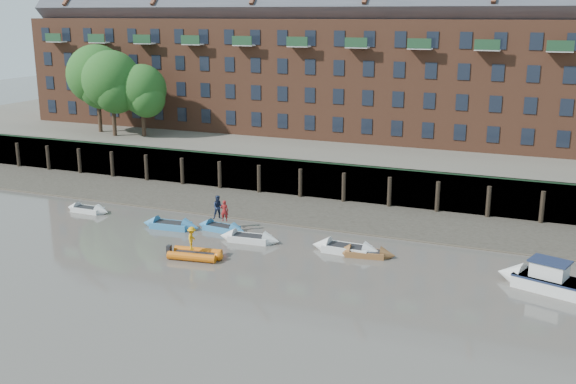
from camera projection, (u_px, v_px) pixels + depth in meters
The scene contains 18 objects.
ground at pixel (196, 292), 39.30m from camera, with size 220.00×220.00×0.00m, color #58534C.
foreshore at pixel (306, 211), 55.37m from camera, with size 110.00×8.00×0.50m, color #3D382F.
mud_band at pixel (291, 223), 52.34m from camera, with size 110.00×1.60×0.10m, color #4C4336.
river_wall at pixel (324, 181), 58.88m from camera, with size 110.00×1.23×3.30m.
bank_terrace at pixel (367, 152), 71.04m from camera, with size 110.00×28.00×3.20m, color #5E594D.
apartment_terrace at pixel (373, 43), 69.04m from camera, with size 80.60×15.56×20.98m.
tree_cluster at pixel (112, 80), 70.86m from camera, with size 11.76×7.74×9.40m.
rowboat_0 at pixel (88, 210), 55.10m from camera, with size 4.04×1.18×1.17m.
rowboat_2 at pixel (171, 225), 50.95m from camera, with size 4.72×1.73×1.34m.
rowboat_3 at pixel (221, 228), 50.36m from camera, with size 4.26×1.66×1.20m.
rowboat_4 at pixel (250, 238), 47.96m from camera, with size 4.62×1.69×1.31m.
rowboat_5 at pixel (347, 249), 45.73m from camera, with size 5.03×1.56×1.45m.
rowboat_6 at pixel (365, 253), 45.05m from camera, with size 4.16×1.77×1.17m.
rib_tender at pixel (197, 254), 44.67m from camera, with size 3.73×2.16×0.63m.
motor_launch at pixel (539, 278), 39.81m from camera, with size 6.00×3.46×2.35m.
person_rower_a at pixel (224, 211), 49.82m from camera, with size 0.59×0.38×1.61m, color maroon.
person_rower_b at pixel (218, 207), 50.35m from camera, with size 0.88×0.69×1.81m, color #19233F.
person_rib_crew at pixel (192, 238), 44.40m from camera, with size 1.03×0.59×1.59m, color orange.
Camera 1 is at (18.90, -31.65, 15.76)m, focal length 42.00 mm.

